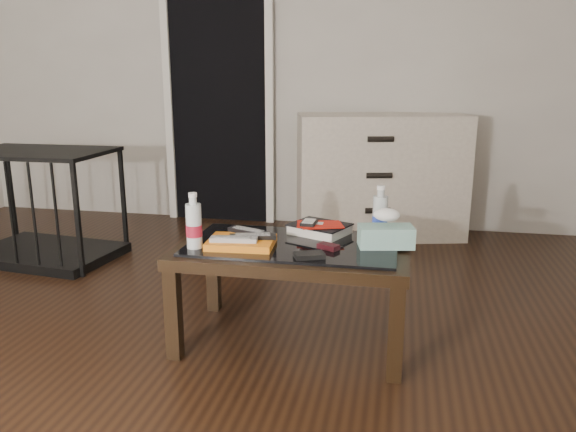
{
  "coord_description": "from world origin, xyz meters",
  "views": [
    {
      "loc": [
        1.04,
        -1.9,
        1.18
      ],
      "look_at": [
        0.55,
        0.53,
        0.55
      ],
      "focal_mm": 35.0,
      "sensor_mm": 36.0,
      "label": 1
    }
  ],
  "objects_px": {
    "coffee_table": "(293,257)",
    "tissue_box": "(386,236)",
    "textbook": "(320,229)",
    "water_bottle_left": "(194,221)",
    "water_bottle_right": "(380,212)",
    "pet_crate": "(43,224)",
    "dresser": "(380,176)"
  },
  "relations": [
    {
      "from": "coffee_table",
      "to": "tissue_box",
      "type": "bearing_deg",
      "value": 4.19
    },
    {
      "from": "textbook",
      "to": "water_bottle_left",
      "type": "height_order",
      "value": "water_bottle_left"
    },
    {
      "from": "coffee_table",
      "to": "textbook",
      "type": "xyz_separation_m",
      "value": [
        0.09,
        0.17,
        0.09
      ]
    },
    {
      "from": "textbook",
      "to": "tissue_box",
      "type": "distance_m",
      "value": 0.34
    },
    {
      "from": "water_bottle_left",
      "to": "water_bottle_right",
      "type": "height_order",
      "value": "same"
    },
    {
      "from": "pet_crate",
      "to": "textbook",
      "type": "height_order",
      "value": "pet_crate"
    },
    {
      "from": "coffee_table",
      "to": "pet_crate",
      "type": "relative_size",
      "value": 1.04
    },
    {
      "from": "coffee_table",
      "to": "water_bottle_right",
      "type": "xyz_separation_m",
      "value": [
        0.37,
        0.16,
        0.18
      ]
    },
    {
      "from": "dresser",
      "to": "pet_crate",
      "type": "xyz_separation_m",
      "value": [
        -2.13,
        -0.98,
        -0.22
      ]
    },
    {
      "from": "textbook",
      "to": "dresser",
      "type": "bearing_deg",
      "value": 106.19
    },
    {
      "from": "coffee_table",
      "to": "water_bottle_right",
      "type": "relative_size",
      "value": 4.2
    },
    {
      "from": "tissue_box",
      "to": "pet_crate",
      "type": "bearing_deg",
      "value": 148.4
    },
    {
      "from": "water_bottle_right",
      "to": "coffee_table",
      "type": "bearing_deg",
      "value": -155.9
    },
    {
      "from": "coffee_table",
      "to": "water_bottle_right",
      "type": "distance_m",
      "value": 0.44
    },
    {
      "from": "pet_crate",
      "to": "water_bottle_right",
      "type": "relative_size",
      "value": 4.04
    },
    {
      "from": "textbook",
      "to": "tissue_box",
      "type": "relative_size",
      "value": 1.09
    },
    {
      "from": "textbook",
      "to": "water_bottle_left",
      "type": "xyz_separation_m",
      "value": [
        -0.49,
        -0.32,
        0.1
      ]
    },
    {
      "from": "water_bottle_right",
      "to": "pet_crate",
      "type": "bearing_deg",
      "value": 162.76
    },
    {
      "from": "pet_crate",
      "to": "water_bottle_left",
      "type": "relative_size",
      "value": 4.04
    },
    {
      "from": "pet_crate",
      "to": "water_bottle_right",
      "type": "height_order",
      "value": "pet_crate"
    },
    {
      "from": "dresser",
      "to": "pet_crate",
      "type": "bearing_deg",
      "value": -169.27
    },
    {
      "from": "pet_crate",
      "to": "textbook",
      "type": "bearing_deg",
      "value": -12.81
    },
    {
      "from": "water_bottle_left",
      "to": "water_bottle_right",
      "type": "relative_size",
      "value": 1.0
    },
    {
      "from": "coffee_table",
      "to": "water_bottle_left",
      "type": "height_order",
      "value": "water_bottle_left"
    },
    {
      "from": "coffee_table",
      "to": "dresser",
      "type": "relative_size",
      "value": 0.78
    },
    {
      "from": "water_bottle_left",
      "to": "dresser",
      "type": "bearing_deg",
      "value": 70.36
    },
    {
      "from": "coffee_table",
      "to": "tissue_box",
      "type": "height_order",
      "value": "tissue_box"
    },
    {
      "from": "water_bottle_right",
      "to": "tissue_box",
      "type": "height_order",
      "value": "water_bottle_right"
    },
    {
      "from": "pet_crate",
      "to": "tissue_box",
      "type": "relative_size",
      "value": 4.18
    },
    {
      "from": "textbook",
      "to": "water_bottle_right",
      "type": "distance_m",
      "value": 0.29
    },
    {
      "from": "water_bottle_left",
      "to": "tissue_box",
      "type": "relative_size",
      "value": 1.03
    },
    {
      "from": "dresser",
      "to": "textbook",
      "type": "distance_m",
      "value": 1.67
    }
  ]
}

